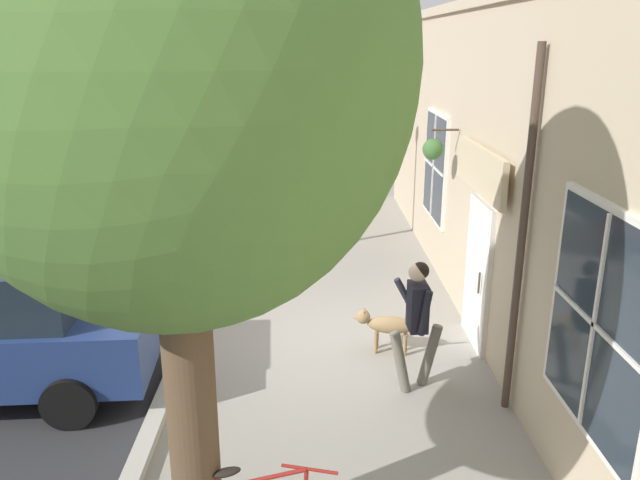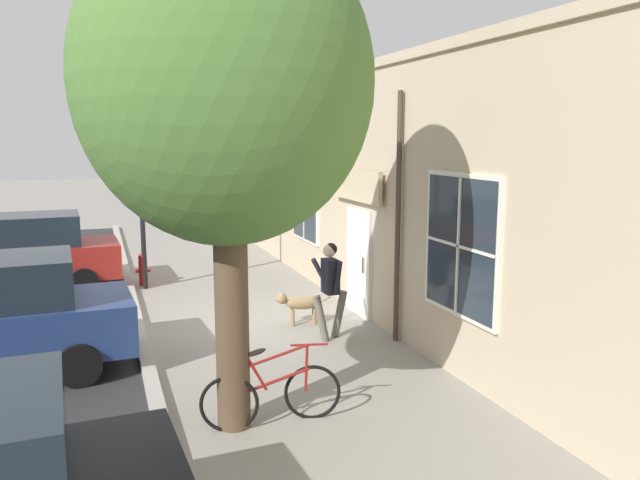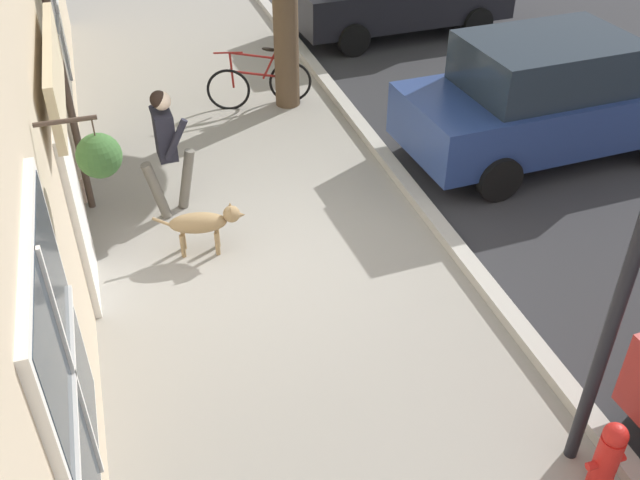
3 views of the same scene
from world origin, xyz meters
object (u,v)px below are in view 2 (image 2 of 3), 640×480
at_px(street_tree_by_curb, 223,89).
at_px(leaning_bicycle, 272,394).
at_px(dog_on_leash, 300,303).
at_px(parked_car_nearest_curb, 20,254).
at_px(pedestrian_walking, 330,282).
at_px(street_lamp, 138,134).
at_px(fire_hydrant, 143,269).

height_order(street_tree_by_curb, leaning_bicycle, street_tree_by_curb).
bearing_deg(street_tree_by_curb, dog_on_leash, -119.06).
bearing_deg(street_tree_by_curb, parked_car_nearest_curb, -69.18).
bearing_deg(pedestrian_walking, dog_on_leash, -76.36).
xyz_separation_m(pedestrian_walking, street_tree_by_curb, (2.29, 2.72, 2.96)).
xyz_separation_m(pedestrian_walking, dog_on_leash, (0.24, -0.97, -0.60)).
distance_m(pedestrian_walking, leaning_bicycle, 3.39).
relative_size(leaning_bicycle, street_lamp, 0.32).
height_order(dog_on_leash, street_lamp, street_lamp).
distance_m(leaning_bicycle, fire_hydrant, 8.05).
bearing_deg(parked_car_nearest_curb, fire_hydrant, 176.11).
distance_m(pedestrian_walking, dog_on_leash, 1.16).
relative_size(dog_on_leash, street_tree_by_curb, 0.18).
bearing_deg(fire_hydrant, dog_on_leash, 120.75).
relative_size(dog_on_leash, parked_car_nearest_curb, 0.24).
bearing_deg(pedestrian_walking, leaning_bicycle, 57.25).
bearing_deg(street_tree_by_curb, fire_hydrant, -86.66).
height_order(street_tree_by_curb, parked_car_nearest_curb, street_tree_by_curb).
bearing_deg(dog_on_leash, leaning_bicycle, 67.44).
relative_size(dog_on_leash, street_lamp, 0.20).
height_order(pedestrian_walking, fire_hydrant, pedestrian_walking).
bearing_deg(fire_hydrant, pedestrian_walking, 117.88).
bearing_deg(leaning_bicycle, pedestrian_walking, -122.75).
xyz_separation_m(dog_on_leash, street_tree_by_curb, (2.05, 3.69, 3.56)).
xyz_separation_m(dog_on_leash, street_lamp, (2.50, -3.86, 3.09)).
height_order(dog_on_leash, street_tree_by_curb, street_tree_by_curb).
xyz_separation_m(leaning_bicycle, parked_car_nearest_curb, (3.56, -8.17, 0.50)).
distance_m(pedestrian_walking, street_tree_by_curb, 4.62).
xyz_separation_m(street_tree_by_curb, street_lamp, (0.45, -7.55, -0.46)).
distance_m(leaning_bicycle, parked_car_nearest_curb, 8.93).
height_order(pedestrian_walking, dog_on_leash, pedestrian_walking).
distance_m(dog_on_leash, parked_car_nearest_curb, 6.77).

